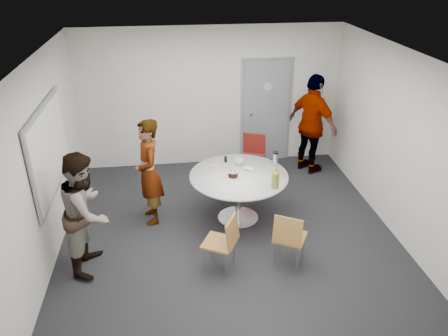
{
  "coord_description": "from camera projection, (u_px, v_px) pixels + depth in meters",
  "views": [
    {
      "loc": [
        -0.8,
        -5.54,
        3.92
      ],
      "look_at": [
        -0.03,
        0.25,
        0.97
      ],
      "focal_mm": 35.0,
      "sensor_mm": 36.0,
      "label": 1
    }
  ],
  "objects": [
    {
      "name": "chair_near_left",
      "position": [
        225.0,
        239.0,
        5.73
      ],
      "size": [
        0.56,
        0.54,
        0.83
      ],
      "rotation": [
        0.0,
        0.0,
        1.1
      ],
      "color": "brown",
      "rests_on": "floor"
    },
    {
      "name": "wall_back",
      "position": [
        210.0,
        98.0,
        8.36
      ],
      "size": [
        5.0,
        0.0,
        5.0
      ],
      "primitive_type": "plane",
      "rotation": [
        1.57,
        0.0,
        0.0
      ],
      "color": "silver",
      "rests_on": "floor"
    },
    {
      "name": "ceiling",
      "position": [
        229.0,
        55.0,
        5.54
      ],
      "size": [
        5.0,
        5.0,
        0.0
      ],
      "primitive_type": "plane",
      "rotation": [
        3.14,
        0.0,
        0.0
      ],
      "color": "silver",
      "rests_on": "wall_back"
    },
    {
      "name": "door",
      "position": [
        266.0,
        112.0,
        8.62
      ],
      "size": [
        1.02,
        0.17,
        2.12
      ],
      "color": "gray",
      "rests_on": "wall_back"
    },
    {
      "name": "person_right",
      "position": [
        312.0,
        125.0,
        8.17
      ],
      "size": [
        0.97,
        1.2,
        1.91
      ],
      "primitive_type": "imported",
      "rotation": [
        0.0,
        0.0,
        2.1
      ],
      "color": "black",
      "rests_on": "floor"
    },
    {
      "name": "chair_near_right",
      "position": [
        289.0,
        235.0,
        5.79
      ],
      "size": [
        0.55,
        0.57,
        0.84
      ],
      "rotation": [
        0.0,
        0.0,
        -0.52
      ],
      "color": "brown",
      "rests_on": "floor"
    },
    {
      "name": "person_left",
      "position": [
        86.0,
        212.0,
        5.69
      ],
      "size": [
        0.74,
        0.89,
        1.69
      ],
      "primitive_type": "imported",
      "rotation": [
        0.0,
        0.0,
        1.45
      ],
      "color": "white",
      "rests_on": "floor"
    },
    {
      "name": "person_main",
      "position": [
        149.0,
        172.0,
        6.68
      ],
      "size": [
        0.52,
        0.68,
        1.69
      ],
      "primitive_type": "imported",
      "rotation": [
        0.0,
        0.0,
        -1.38
      ],
      "color": "#A5C6EA",
      "rests_on": "floor"
    },
    {
      "name": "table",
      "position": [
        241.0,
        181.0,
        6.77
      ],
      "size": [
        1.52,
        1.52,
        1.12
      ],
      "color": "silver",
      "rests_on": "floor"
    },
    {
      "name": "wall_left",
      "position": [
        45.0,
        162.0,
        5.86
      ],
      "size": [
        0.0,
        5.0,
        5.0
      ],
      "primitive_type": "plane",
      "rotation": [
        1.57,
        0.0,
        1.57
      ],
      "color": "silver",
      "rests_on": "floor"
    },
    {
      "name": "wall_right",
      "position": [
        396.0,
        142.0,
        6.45
      ],
      "size": [
        0.0,
        5.0,
        5.0
      ],
      "primitive_type": "plane",
      "rotation": [
        1.57,
        0.0,
        -1.57
      ],
      "color": "silver",
      "rests_on": "floor"
    },
    {
      "name": "floor",
      "position": [
        228.0,
        231.0,
        6.76
      ],
      "size": [
        5.0,
        5.0,
        0.0
      ],
      "primitive_type": "plane",
      "color": "black",
      "rests_on": "ground"
    },
    {
      "name": "whiteboard",
      "position": [
        50.0,
        149.0,
        6.0
      ],
      "size": [
        0.04,
        1.9,
        1.25
      ],
      "color": "gray",
      "rests_on": "wall_left"
    },
    {
      "name": "chair_far",
      "position": [
        253.0,
        153.0,
        7.99
      ],
      "size": [
        0.57,
        0.6,
        0.92
      ],
      "rotation": [
        0.0,
        0.0,
        2.76
      ],
      "color": "maroon",
      "rests_on": "floor"
    },
    {
      "name": "wall_front",
      "position": [
        268.0,
        266.0,
        3.94
      ],
      "size": [
        5.0,
        0.0,
        5.0
      ],
      "primitive_type": "plane",
      "rotation": [
        -1.57,
        0.0,
        0.0
      ],
      "color": "silver",
      "rests_on": "floor"
    }
  ]
}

